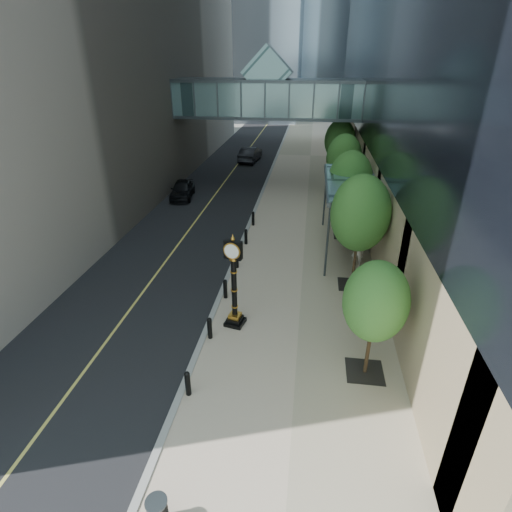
# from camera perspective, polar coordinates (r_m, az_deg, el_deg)

# --- Properties ---
(ground) EXTENTS (320.00, 320.00, 0.00)m
(ground) POSITION_cam_1_polar(r_m,az_deg,el_deg) (14.10, 0.68, -23.22)
(ground) COLOR gray
(ground) RESTS_ON ground
(road) EXTENTS (8.00, 180.00, 0.02)m
(road) POSITION_cam_1_polar(r_m,az_deg,el_deg) (50.84, -1.54, 14.37)
(road) COLOR black
(road) RESTS_ON ground
(sidewalk) EXTENTS (8.00, 180.00, 0.06)m
(sidewalk) POSITION_cam_1_polar(r_m,az_deg,el_deg) (50.19, 7.79, 14.01)
(sidewalk) COLOR tan
(sidewalk) RESTS_ON ground
(curb) EXTENTS (0.25, 180.00, 0.07)m
(curb) POSITION_cam_1_polar(r_m,az_deg,el_deg) (50.36, 3.10, 14.25)
(curb) COLOR gray
(curb) RESTS_ON ground
(skywalk) EXTENTS (17.00, 4.20, 5.80)m
(skywalk) POSITION_cam_1_polar(r_m,az_deg,el_deg) (37.38, 1.65, 21.90)
(skywalk) COLOR slate
(skywalk) RESTS_ON ground
(entrance_canopy) EXTENTS (3.00, 8.00, 4.38)m
(entrance_canopy) POSITION_cam_1_polar(r_m,az_deg,el_deg) (24.07, 13.44, 10.02)
(entrance_canopy) COLOR #383F44
(entrance_canopy) RESTS_ON ground
(bollard_row) EXTENTS (0.20, 16.20, 0.90)m
(bollard_row) POSITION_cam_1_polar(r_m,az_deg,el_deg) (21.09, -3.52, -2.57)
(bollard_row) COLOR black
(bollard_row) RESTS_ON sidewalk
(street_trees) EXTENTS (2.86, 28.53, 5.89)m
(street_trees) POSITION_cam_1_polar(r_m,az_deg,el_deg) (27.11, 13.13, 11.06)
(street_trees) COLOR black
(street_trees) RESTS_ON sidewalk
(street_clock) EXTENTS (0.95, 0.95, 4.25)m
(street_clock) POSITION_cam_1_polar(r_m,az_deg,el_deg) (17.12, -3.13, -4.64)
(street_clock) COLOR black
(street_clock) RESTS_ON sidewalk
(pedestrian) EXTENTS (0.72, 0.53, 1.82)m
(pedestrian) POSITION_cam_1_polar(r_m,az_deg,el_deg) (23.13, 14.33, 0.65)
(pedestrian) COLOR beige
(pedestrian) RESTS_ON sidewalk
(car_near) EXTENTS (2.26, 4.43, 1.45)m
(car_near) POSITION_cam_1_polar(r_m,az_deg,el_deg) (34.70, -10.47, 9.36)
(car_near) COLOR black
(car_near) RESTS_ON road
(car_far) EXTENTS (2.20, 5.11, 1.64)m
(car_far) POSITION_cam_1_polar(r_m,az_deg,el_deg) (46.87, -0.82, 14.36)
(car_far) COLOR black
(car_far) RESTS_ON road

